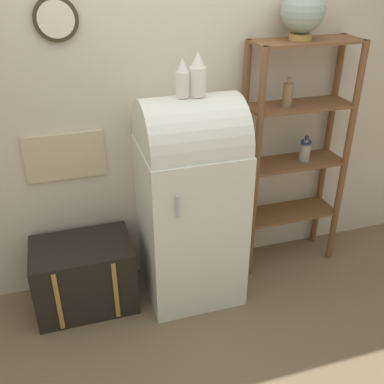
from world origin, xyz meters
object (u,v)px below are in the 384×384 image
refrigerator (190,197)px  vase_center (198,75)px  globe (303,11)px  vase_left (182,79)px  suitcase_trunk (84,275)px

refrigerator → vase_center: vase_center is taller
globe → vase_center: (-0.78, -0.17, -0.33)m
vase_left → vase_center: 0.10m
globe → vase_center: globe is taller
suitcase_trunk → globe: size_ratio=2.10×
refrigerator → suitcase_trunk: 0.96m
globe → vase_left: 0.96m
vase_center → suitcase_trunk: bearing=176.1°
refrigerator → vase_center: (0.05, -0.01, 0.86)m
vase_center → vase_left: bearing=-179.0°
globe → vase_center: bearing=-167.8°
vase_left → vase_center: (0.10, 0.00, 0.01)m
suitcase_trunk → vase_center: bearing=-3.9°
globe → suitcase_trunk: bearing=-176.1°
refrigerator → globe: 1.46m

